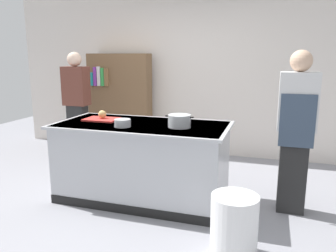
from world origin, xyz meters
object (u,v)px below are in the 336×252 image
(mixing_bowl, at_px, (123,123))
(person_guest, at_px, (77,104))
(person_chef, at_px, (296,129))
(bookshelf, at_px, (120,103))
(stock_pot, at_px, (179,121))
(onion, at_px, (102,114))
(trash_bin, at_px, (234,226))

(mixing_bowl, xyz_separation_m, person_guest, (-1.39, 1.28, -0.03))
(person_chef, height_order, bookshelf, person_chef)
(mixing_bowl, height_order, person_guest, person_guest)
(stock_pot, bearing_deg, person_guest, 150.65)
(onion, distance_m, stock_pot, 1.01)
(stock_pot, bearing_deg, mixing_bowl, -164.58)
(stock_pot, bearing_deg, bookshelf, 130.80)
(onion, xyz_separation_m, person_chef, (2.20, 0.08, -0.05))
(onion, distance_m, trash_bin, 2.08)
(onion, distance_m, mixing_bowl, 0.50)
(bookshelf, bearing_deg, stock_pot, -49.20)
(mixing_bowl, height_order, trash_bin, mixing_bowl)
(person_chef, distance_m, person_guest, 3.31)
(stock_pot, relative_size, trash_bin, 0.58)
(person_guest, bearing_deg, stock_pot, 63.10)
(stock_pot, distance_m, person_guest, 2.28)
(trash_bin, distance_m, bookshelf, 3.58)
(mixing_bowl, bearing_deg, trash_bin, -26.86)
(stock_pot, height_order, mixing_bowl, stock_pot)
(trash_bin, distance_m, person_chef, 1.32)
(stock_pot, relative_size, mixing_bowl, 1.73)
(mixing_bowl, bearing_deg, onion, 143.94)
(stock_pot, height_order, person_chef, person_chef)
(onion, bearing_deg, person_chef, 2.18)
(person_chef, bearing_deg, onion, 108.65)
(trash_bin, bearing_deg, person_chef, 64.69)
(trash_bin, relative_size, bookshelf, 0.32)
(person_chef, bearing_deg, trash_bin, 171.17)
(stock_pot, relative_size, bookshelf, 0.18)
(mixing_bowl, relative_size, trash_bin, 0.33)
(mixing_bowl, distance_m, person_guest, 1.89)
(trash_bin, bearing_deg, mixing_bowl, 153.14)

